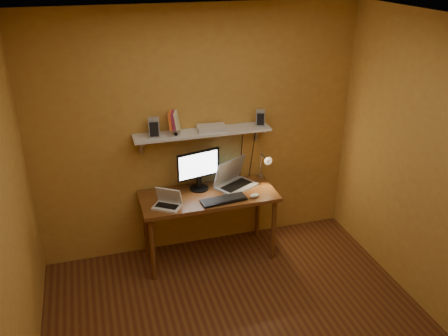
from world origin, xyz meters
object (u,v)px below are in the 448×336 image
object	(u,v)px
monitor	(199,168)
speaker_left	(154,128)
shelf_camera	(175,134)
laptop	(233,179)
desk_lamp	(265,164)
speaker_right	(260,118)
desk	(209,202)
keyboard	(224,200)
mouse	(254,196)
router	(212,128)
wall_shelf	(203,133)
netbook	(168,202)

from	to	relation	value
monitor	speaker_left	world-z (taller)	speaker_left
shelf_camera	laptop	bearing A→B (deg)	-0.31
desk_lamp	speaker_right	bearing A→B (deg)	124.08
desk	monitor	world-z (taller)	monitor
monitor	keyboard	size ratio (longest dim) A/B	1.01
keyboard	desk_lamp	distance (m)	0.66
laptop	mouse	xyz separation A→B (m)	(0.13, -0.31, -0.06)
desk_lamp	router	distance (m)	0.72
laptop	router	xyz separation A→B (m)	(-0.21, 0.06, 0.57)
keyboard	speaker_right	xyz separation A→B (m)	(0.51, 0.37, 0.69)
wall_shelf	netbook	size ratio (longest dim) A/B	4.42
wall_shelf	speaker_right	bearing A→B (deg)	-0.36
speaker_left	mouse	bearing A→B (deg)	-13.18
monitor	mouse	size ratio (longest dim) A/B	4.62
wall_shelf	shelf_camera	world-z (taller)	shelf_camera
keyboard	speaker_left	size ratio (longest dim) A/B	2.45
laptop	keyboard	size ratio (longest dim) A/B	1.07
wall_shelf	desk_lamp	xyz separation A→B (m)	(0.66, -0.07, -0.40)
speaker_left	router	distance (m)	0.59
laptop	mouse	world-z (taller)	laptop
mouse	desk_lamp	xyz separation A→B (m)	(0.23, 0.31, 0.19)
speaker_left	desk	bearing A→B (deg)	-11.58
monitor	speaker_left	xyz separation A→B (m)	(-0.43, 0.03, 0.48)
keyboard	monitor	bearing A→B (deg)	111.97
monitor	mouse	xyz separation A→B (m)	(0.50, -0.34, -0.22)
mouse	speaker_right	world-z (taller)	speaker_right
shelf_camera	speaker_right	bearing A→B (deg)	3.99
keyboard	mouse	world-z (taller)	mouse
keyboard	router	size ratio (longest dim) A/B	1.60
desk_lamp	laptop	bearing A→B (deg)	-179.53
speaker_right	shelf_camera	xyz separation A→B (m)	(-0.91, -0.06, -0.05)
monitor	speaker_right	xyz separation A→B (m)	(0.68, 0.04, 0.47)
mouse	desk_lamp	size ratio (longest dim) A/B	0.27
desk_lamp	wall_shelf	bearing A→B (deg)	174.12
keyboard	desk_lamp	bearing A→B (deg)	23.05
netbook	desk_lamp	distance (m)	1.14
desk_lamp	router	world-z (taller)	router
keyboard	mouse	size ratio (longest dim) A/B	4.58
desk_lamp	speaker_right	xyz separation A→B (m)	(-0.04, 0.06, 0.50)
wall_shelf	keyboard	distance (m)	0.71
monitor	desk	bearing A→B (deg)	-80.68
speaker_left	speaker_right	size ratio (longest dim) A/B	1.16
speaker_left	router	size ratio (longest dim) A/B	0.65
wall_shelf	desk_lamp	bearing A→B (deg)	-5.88
monitor	shelf_camera	bearing A→B (deg)	172.71
desk_lamp	speaker_right	world-z (taller)	speaker_right
speaker_right	router	bearing A→B (deg)	-161.09
desk	shelf_camera	xyz separation A→B (m)	(-0.30, 0.13, 0.74)
router	monitor	bearing A→B (deg)	-166.43
desk	shelf_camera	bearing A→B (deg)	157.02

